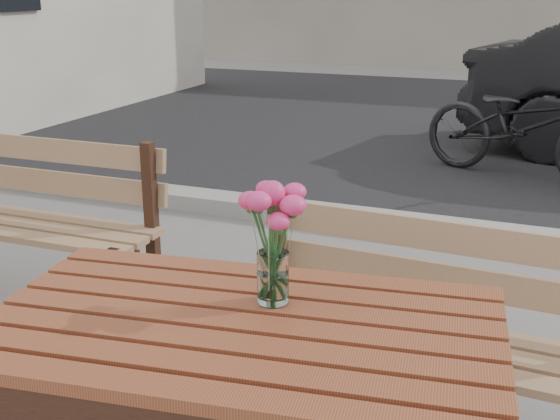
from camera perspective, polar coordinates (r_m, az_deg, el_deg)
name	(u,v)px	position (r m, az deg, el deg)	size (l,w,h in m)	color
street	(498,164)	(6.63, 17.32, 3.58)	(30.00, 8.12, 0.12)	black
main_table	(242,367)	(1.83, -3.12, -12.60)	(1.37, 0.91, 0.79)	brown
main_bench	(435,310)	(2.49, 12.52, -7.94)	(1.40, 0.48, 0.86)	#A27953
main_vase	(273,228)	(1.78, -0.59, -1.51)	(0.18, 0.18, 0.33)	white
second_bench	(26,201)	(3.71, -19.93, 0.66)	(1.47, 0.44, 0.91)	#A27953
bicycle	(525,125)	(6.20, 19.26, 6.53)	(0.61, 1.76, 0.93)	black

